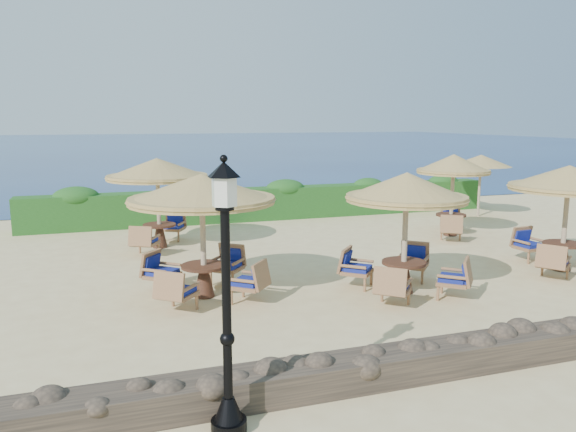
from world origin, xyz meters
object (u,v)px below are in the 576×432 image
at_px(extra_parasol, 481,161).
at_px(cafe_set_3, 158,179).
at_px(lamp_post, 227,311).
at_px(cafe_set_1, 406,213).
at_px(cafe_set_4, 453,177).
at_px(cafe_set_0, 202,210).
at_px(cafe_set_2, 567,195).

bearing_deg(extra_parasol, cafe_set_3, -172.71).
bearing_deg(cafe_set_3, lamp_post, -91.17).
bearing_deg(extra_parasol, cafe_set_1, -135.05).
bearing_deg(cafe_set_3, cafe_set_4, -7.54).
distance_m(cafe_set_0, cafe_set_4, 9.58).
bearing_deg(cafe_set_4, cafe_set_0, -156.37).
height_order(lamp_post, extra_parasol, lamp_post).
relative_size(cafe_set_1, cafe_set_4, 0.98).
xyz_separation_m(extra_parasol, cafe_set_3, (-12.39, -1.59, -0.13)).
bearing_deg(cafe_set_2, cafe_set_1, -175.56).
height_order(lamp_post, cafe_set_3, lamp_post).
bearing_deg(cafe_set_4, cafe_set_2, -88.11).
height_order(extra_parasol, cafe_set_1, cafe_set_1).
bearing_deg(cafe_set_0, cafe_set_3, 94.87).
xyz_separation_m(lamp_post, cafe_set_2, (9.57, 4.63, 0.37)).
height_order(cafe_set_3, cafe_set_4, same).
bearing_deg(cafe_set_2, extra_parasol, 67.67).
relative_size(cafe_set_0, cafe_set_4, 1.15).
relative_size(lamp_post, cafe_set_1, 1.25).
height_order(extra_parasol, cafe_set_3, cafe_set_3).
xyz_separation_m(cafe_set_0, cafe_set_4, (8.78, 3.84, 0.01)).
distance_m(cafe_set_0, cafe_set_3, 5.08).
height_order(lamp_post, cafe_set_2, lamp_post).
distance_m(extra_parasol, cafe_set_1, 10.96).
bearing_deg(cafe_set_0, cafe_set_2, -4.66).
height_order(cafe_set_2, cafe_set_3, same).
xyz_separation_m(lamp_post, extra_parasol, (12.60, 12.00, 0.62)).
bearing_deg(extra_parasol, lamp_post, -136.40).
bearing_deg(cafe_set_4, extra_parasol, 41.43).
distance_m(lamp_post, cafe_set_2, 10.64).
relative_size(lamp_post, cafe_set_4, 1.22).
bearing_deg(lamp_post, extra_parasol, 43.60).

